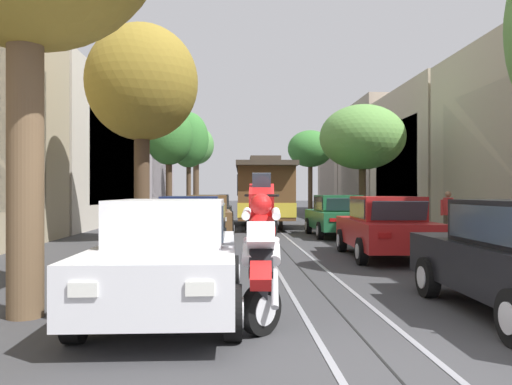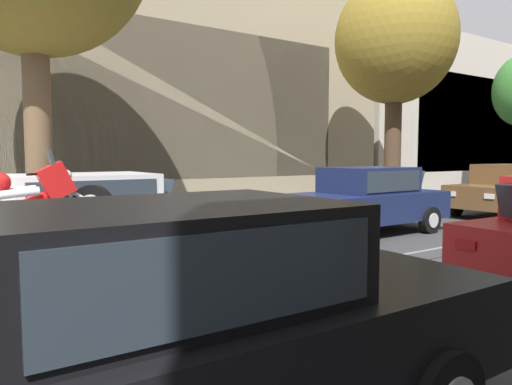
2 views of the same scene
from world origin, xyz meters
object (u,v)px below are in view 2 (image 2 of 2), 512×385
parked_car_navy_second_left (365,200)px  fire_hydrant (385,205)px  parked_car_white_near_left (75,225)px  parked_car_brown_mid_left (508,190)px  street_tree_kerb_left_second (395,42)px  parked_car_black_near_right (187,326)px  motorcycle_with_rider (28,226)px

parked_car_navy_second_left → fire_hydrant: size_ratio=5.22×
parked_car_white_near_left → parked_car_brown_mid_left: same height
street_tree_kerb_left_second → parked_car_white_near_left: bearing=-77.9°
parked_car_white_near_left → fire_hydrant: bearing=100.4°
parked_car_black_near_right → motorcycle_with_rider: bearing=-174.6°
street_tree_kerb_left_second → parked_car_navy_second_left: bearing=-59.8°
parked_car_black_near_right → parked_car_white_near_left: bearing=174.1°
parked_car_brown_mid_left → fire_hydrant: (-1.56, -3.79, -0.38)m
parked_car_black_near_right → street_tree_kerb_left_second: size_ratio=0.60×
parked_car_white_near_left → parked_car_navy_second_left: bearing=92.2°
parked_car_brown_mid_left → fire_hydrant: size_ratio=5.25×
parked_car_navy_second_left → parked_car_brown_mid_left: size_ratio=0.99×
parked_car_brown_mid_left → fire_hydrant: 4.12m
parked_car_brown_mid_left → street_tree_kerb_left_second: 5.73m
parked_car_brown_mid_left → motorcycle_with_rider: size_ratio=2.28×
parked_car_white_near_left → parked_car_brown_mid_left: size_ratio=0.99×
parked_car_black_near_right → fire_hydrant: bearing=124.3°
parked_car_navy_second_left → parked_car_brown_mid_left: bearing=88.6°
parked_car_white_near_left → motorcycle_with_rider: size_ratio=2.25×
street_tree_kerb_left_second → fire_hydrant: (0.46, -0.82, -4.85)m
parked_car_brown_mid_left → parked_car_black_near_right: same height
motorcycle_with_rider → fire_hydrant: (-2.89, 9.91, -0.59)m
street_tree_kerb_left_second → fire_hydrant: bearing=-61.0°
parked_car_brown_mid_left → parked_car_black_near_right: 14.25m
parked_car_navy_second_left → fire_hydrant: (-1.40, 2.38, -0.38)m
parked_car_navy_second_left → street_tree_kerb_left_second: bearing=120.2°
parked_car_white_near_left → parked_car_black_near_right: 4.89m
parked_car_navy_second_left → motorcycle_with_rider: (1.49, -7.53, 0.21)m
parked_car_brown_mid_left → motorcycle_with_rider: 13.77m
parked_car_navy_second_left → parked_car_black_near_right: same height
street_tree_kerb_left_second → parked_car_brown_mid_left: bearing=55.9°
parked_car_navy_second_left → parked_car_black_near_right: bearing=-54.6°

